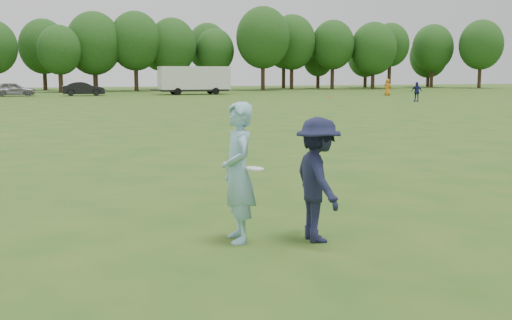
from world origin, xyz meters
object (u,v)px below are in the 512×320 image
object	(u,v)px
thrower	(238,173)
player_far_b	(416,92)
defender	(318,180)
field_cone	(330,97)
car_e	(13,89)
cargo_trailer	(194,79)
player_far_c	(387,87)
car_f	(84,89)

from	to	relation	value
thrower	player_far_b	distance (m)	46.02
defender	thrower	bearing A→B (deg)	75.42
thrower	field_cone	bearing A→B (deg)	155.84
defender	car_e	world-z (taller)	defender
cargo_trailer	field_cone	bearing A→B (deg)	-52.73
thrower	field_cone	world-z (taller)	thrower
player_far_c	field_cone	xyz separation A→B (m)	(-8.58, -3.31, -0.77)
car_e	cargo_trailer	bearing A→B (deg)	-99.33
field_cone	cargo_trailer	xyz separation A→B (m)	(-10.47, 13.76, 1.63)
field_cone	car_e	bearing A→B (deg)	153.44
player_far_c	car_f	size ratio (longest dim) A/B	0.41
defender	cargo_trailer	xyz separation A→B (m)	(12.39, 59.62, 0.84)
car_f	player_far_b	bearing A→B (deg)	-128.97
defender	car_f	size ratio (longest dim) A/B	0.42
defender	player_far_b	bearing A→B (deg)	-32.36
player_far_b	player_far_c	distance (m)	13.10
field_cone	cargo_trailer	world-z (taller)	cargo_trailer
thrower	cargo_trailer	size ratio (longest dim) A/B	0.23
thrower	field_cone	distance (m)	51.44
defender	player_far_b	distance (m)	45.64
defender	player_far_c	distance (m)	58.37
player_far_b	defender	bearing A→B (deg)	-70.46
field_cone	cargo_trailer	distance (m)	17.36
player_far_b	cargo_trailer	distance (m)	26.91
player_far_c	field_cone	distance (m)	9.23
car_e	field_cone	xyz separation A→B (m)	(29.87, -14.93, -0.60)
thrower	player_far_c	world-z (taller)	thrower
player_far_b	cargo_trailer	world-z (taller)	cargo_trailer
thrower	defender	bearing A→B (deg)	75.43
thrower	defender	distance (m)	1.20
car_f	car_e	bearing A→B (deg)	85.22
player_far_c	field_cone	size ratio (longest dim) A/B	6.12
thrower	car_f	distance (m)	59.61
thrower	car_e	xyz separation A→B (m)	(-5.87, 60.42, -0.30)
player_far_b	player_far_c	xyz separation A→B (m)	(4.62, 12.25, 0.07)
player_far_b	car_e	size ratio (longest dim) A/B	0.39
cargo_trailer	defender	bearing A→B (deg)	-101.74
defender	field_cone	world-z (taller)	defender
player_far_b	car_f	world-z (taller)	player_far_b
defender	car_f	distance (m)	59.97
player_far_b	car_f	size ratio (longest dim) A/B	0.38
thrower	car_e	bearing A→B (deg)	-170.80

